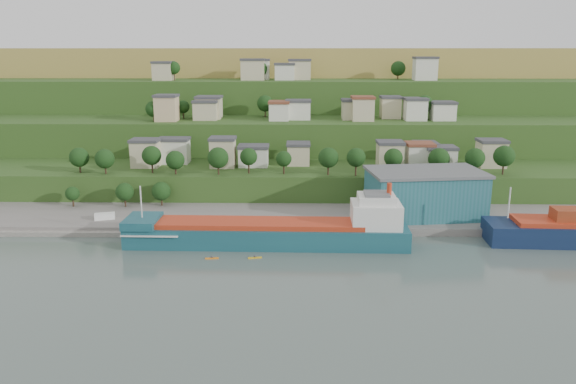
{
  "coord_description": "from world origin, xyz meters",
  "views": [
    {
      "loc": [
        3.63,
        -123.57,
        46.47
      ],
      "look_at": [
        1.27,
        15.0,
        11.77
      ],
      "focal_mm": 35.0,
      "sensor_mm": 36.0,
      "label": 1
    }
  ],
  "objects_px": {
    "cargo_ship_near": "(276,234)",
    "warehouse": "(425,193)",
    "caravan": "(105,218)",
    "kayak_orange": "(212,258)"
  },
  "relations": [
    {
      "from": "kayak_orange",
      "to": "caravan",
      "type": "bearing_deg",
      "value": 135.83
    },
    {
      "from": "cargo_ship_near",
      "to": "caravan",
      "type": "xyz_separation_m",
      "value": [
        -47.41,
        14.44,
        -0.4
      ]
    },
    {
      "from": "kayak_orange",
      "to": "cargo_ship_near",
      "type": "bearing_deg",
      "value": 26.97
    },
    {
      "from": "warehouse",
      "to": "kayak_orange",
      "type": "bearing_deg",
      "value": -158.67
    },
    {
      "from": "cargo_ship_near",
      "to": "warehouse",
      "type": "xyz_separation_m",
      "value": [
        40.63,
        19.96,
        5.59
      ]
    },
    {
      "from": "caravan",
      "to": "kayak_orange",
      "type": "xyz_separation_m",
      "value": [
        32.94,
        -24.42,
        -2.21
      ]
    },
    {
      "from": "cargo_ship_near",
      "to": "caravan",
      "type": "bearing_deg",
      "value": 164.11
    },
    {
      "from": "warehouse",
      "to": "caravan",
      "type": "distance_m",
      "value": 88.42
    },
    {
      "from": "cargo_ship_near",
      "to": "warehouse",
      "type": "distance_m",
      "value": 45.61
    },
    {
      "from": "caravan",
      "to": "kayak_orange",
      "type": "bearing_deg",
      "value": -53.1
    }
  ]
}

